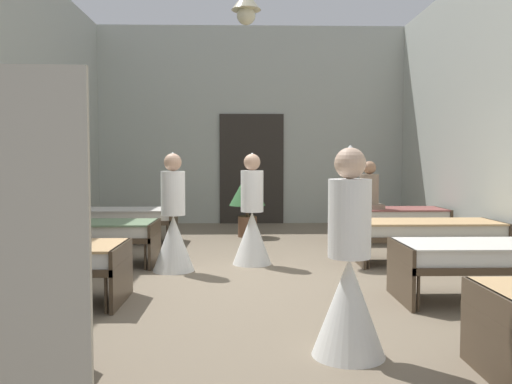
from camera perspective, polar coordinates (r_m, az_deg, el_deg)
The scene contains 13 objects.
ground_plane at distance 6.18m, azimuth 0.33°, elevation -9.95°, with size 7.27×11.77×0.10m, color #7A6B56.
room_shell at distance 7.45m, azimuth 0.01°, elevation 9.40°, with size 7.07×11.37×4.31m.
bed_left_row_1 at distance 5.57m, azimuth -23.77°, elevation -6.60°, with size 1.90×0.84×0.57m.
bed_right_row_1 at distance 5.71m, azimuth 24.39°, elevation -6.37°, with size 1.90×0.84×0.57m.
bed_left_row_2 at distance 7.34m, azimuth -18.10°, elevation -4.13°, with size 1.90×0.84×0.57m.
bed_right_row_2 at distance 7.45m, azimuth 18.02°, elevation -4.02°, with size 1.90×0.84×0.57m.
bed_left_row_3 at distance 9.16m, azimuth -14.68°, elevation -2.60°, with size 1.90×0.84×0.57m.
bed_right_row_3 at distance 9.25m, azimuth 14.12°, elevation -2.54°, with size 1.90×0.84×0.57m.
nurse_near_aisle at distance 7.02m, azimuth -0.43°, elevation -3.55°, with size 0.52×0.52×1.49m.
nurse_mid_aisle at distance 3.81m, azimuth 10.01°, elevation -9.52°, with size 0.52×0.52×1.49m.
nurse_far_aisle at distance 6.67m, azimuth -8.93°, elevation -3.96°, with size 0.52×0.52×1.49m.
patient_seated_primary at distance 9.07m, azimuth 12.13°, elevation 0.10°, with size 0.44×0.44×0.80m.
potted_plant at distance 9.53m, azimuth -0.94°, elevation -0.24°, with size 0.65×0.65×1.18m.
Camera 1 is at (-0.18, -6.02, 1.38)m, focal length 36.99 mm.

